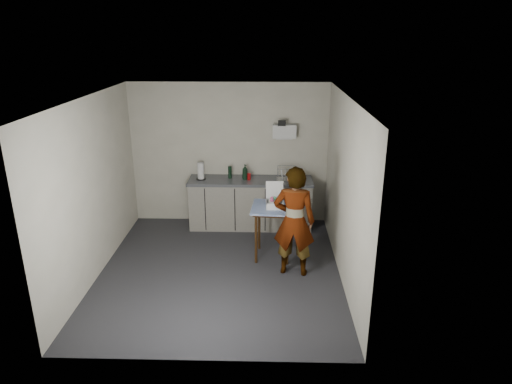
{
  "coord_description": "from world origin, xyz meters",
  "views": [
    {
      "loc": [
        0.71,
        -6.11,
        3.45
      ],
      "look_at": [
        0.53,
        0.45,
        1.12
      ],
      "focal_mm": 32.0,
      "sensor_mm": 36.0,
      "label": 1
    }
  ],
  "objects_px": {
    "side_table": "(273,213)",
    "dish_rack": "(286,177)",
    "kitchen_counter": "(251,204)",
    "paper_towel": "(201,171)",
    "soap_bottle": "(245,172)",
    "bakery_box": "(275,202)",
    "dark_bottle": "(230,172)",
    "standing_man": "(294,221)",
    "soda_can": "(249,177)"
  },
  "relations": [
    {
      "from": "dish_rack",
      "to": "paper_towel",
      "type": "bearing_deg",
      "value": 180.0
    },
    {
      "from": "soda_can",
      "to": "side_table",
      "type": "bearing_deg",
      "value": -70.15
    },
    {
      "from": "soda_can",
      "to": "dish_rack",
      "type": "bearing_deg",
      "value": 1.14
    },
    {
      "from": "soap_bottle",
      "to": "bakery_box",
      "type": "distance_m",
      "value": 1.33
    },
    {
      "from": "soap_bottle",
      "to": "dish_rack",
      "type": "relative_size",
      "value": 0.8
    },
    {
      "from": "soap_bottle",
      "to": "paper_towel",
      "type": "relative_size",
      "value": 0.9
    },
    {
      "from": "dish_rack",
      "to": "bakery_box",
      "type": "height_order",
      "value": "bakery_box"
    },
    {
      "from": "standing_man",
      "to": "soda_can",
      "type": "bearing_deg",
      "value": -58.84
    },
    {
      "from": "kitchen_counter",
      "to": "paper_towel",
      "type": "distance_m",
      "value": 1.09
    },
    {
      "from": "soda_can",
      "to": "paper_towel",
      "type": "relative_size",
      "value": 0.39
    },
    {
      "from": "dark_bottle",
      "to": "kitchen_counter",
      "type": "bearing_deg",
      "value": -10.99
    },
    {
      "from": "dish_rack",
      "to": "bakery_box",
      "type": "distance_m",
      "value": 1.22
    },
    {
      "from": "dark_bottle",
      "to": "paper_towel",
      "type": "xyz_separation_m",
      "value": [
        -0.52,
        -0.08,
        0.03
      ]
    },
    {
      "from": "side_table",
      "to": "dark_bottle",
      "type": "relative_size",
      "value": 3.85
    },
    {
      "from": "kitchen_counter",
      "to": "soap_bottle",
      "type": "relative_size",
      "value": 8.06
    },
    {
      "from": "soap_bottle",
      "to": "dark_bottle",
      "type": "height_order",
      "value": "soap_bottle"
    },
    {
      "from": "side_table",
      "to": "paper_towel",
      "type": "distance_m",
      "value": 1.79
    },
    {
      "from": "kitchen_counter",
      "to": "side_table",
      "type": "distance_m",
      "value": 1.31
    },
    {
      "from": "kitchen_counter",
      "to": "bakery_box",
      "type": "distance_m",
      "value": 1.38
    },
    {
      "from": "soap_bottle",
      "to": "dark_bottle",
      "type": "bearing_deg",
      "value": 167.1
    },
    {
      "from": "dish_rack",
      "to": "bakery_box",
      "type": "relative_size",
      "value": 0.92
    },
    {
      "from": "standing_man",
      "to": "side_table",
      "type": "bearing_deg",
      "value": -51.93
    },
    {
      "from": "soda_can",
      "to": "bakery_box",
      "type": "relative_size",
      "value": 0.32
    },
    {
      "from": "side_table",
      "to": "dish_rack",
      "type": "distance_m",
      "value": 1.24
    },
    {
      "from": "soap_bottle",
      "to": "dish_rack",
      "type": "xyz_separation_m",
      "value": [
        0.74,
        -0.02,
        -0.08
      ]
    },
    {
      "from": "kitchen_counter",
      "to": "dark_bottle",
      "type": "bearing_deg",
      "value": 169.01
    },
    {
      "from": "dark_bottle",
      "to": "paper_towel",
      "type": "height_order",
      "value": "paper_towel"
    },
    {
      "from": "dish_rack",
      "to": "kitchen_counter",
      "type": "bearing_deg",
      "value": 179.19
    },
    {
      "from": "kitchen_counter",
      "to": "soda_can",
      "type": "distance_m",
      "value": 0.54
    },
    {
      "from": "standing_man",
      "to": "soap_bottle",
      "type": "relative_size",
      "value": 5.99
    },
    {
      "from": "side_table",
      "to": "bakery_box",
      "type": "relative_size",
      "value": 2.26
    },
    {
      "from": "soap_bottle",
      "to": "paper_towel",
      "type": "xyz_separation_m",
      "value": [
        -0.8,
        -0.02,
        0.01
      ]
    },
    {
      "from": "standing_man",
      "to": "bakery_box",
      "type": "height_order",
      "value": "standing_man"
    },
    {
      "from": "bakery_box",
      "to": "soap_bottle",
      "type": "bearing_deg",
      "value": 111.76
    },
    {
      "from": "kitchen_counter",
      "to": "standing_man",
      "type": "height_order",
      "value": "standing_man"
    },
    {
      "from": "paper_towel",
      "to": "bakery_box",
      "type": "relative_size",
      "value": 0.81
    },
    {
      "from": "soap_bottle",
      "to": "dish_rack",
      "type": "height_order",
      "value": "soap_bottle"
    },
    {
      "from": "standing_man",
      "to": "paper_towel",
      "type": "height_order",
      "value": "standing_man"
    },
    {
      "from": "kitchen_counter",
      "to": "bakery_box",
      "type": "bearing_deg",
      "value": -70.89
    },
    {
      "from": "kitchen_counter",
      "to": "standing_man",
      "type": "xyz_separation_m",
      "value": [
        0.7,
        -1.72,
        0.41
      ]
    },
    {
      "from": "kitchen_counter",
      "to": "paper_towel",
      "type": "height_order",
      "value": "paper_towel"
    },
    {
      "from": "soap_bottle",
      "to": "side_table",
      "type": "bearing_deg",
      "value": -67.62
    },
    {
      "from": "bakery_box",
      "to": "soda_can",
      "type": "bearing_deg",
      "value": 109.28
    },
    {
      "from": "kitchen_counter",
      "to": "bakery_box",
      "type": "relative_size",
      "value": 5.91
    },
    {
      "from": "kitchen_counter",
      "to": "soap_bottle",
      "type": "xyz_separation_m",
      "value": [
        -0.1,
        0.01,
        0.62
      ]
    },
    {
      "from": "paper_towel",
      "to": "bakery_box",
      "type": "height_order",
      "value": "bakery_box"
    },
    {
      "from": "dark_bottle",
      "to": "standing_man",
      "type": "bearing_deg",
      "value": -59.02
    },
    {
      "from": "soda_can",
      "to": "standing_man",
      "type": "bearing_deg",
      "value": -66.88
    },
    {
      "from": "paper_towel",
      "to": "bakery_box",
      "type": "xyz_separation_m",
      "value": [
        1.31,
        -1.2,
        -0.11
      ]
    },
    {
      "from": "dish_rack",
      "to": "soap_bottle",
      "type": "bearing_deg",
      "value": 178.57
    }
  ]
}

